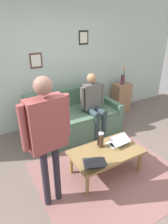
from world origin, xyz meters
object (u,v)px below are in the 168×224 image
coffee_table (106,153)px  side_shelf (121,97)px  laptop_center (118,142)px  french_press (101,140)px  person_standing (47,130)px  person_seated (93,101)px  flower_vase (123,78)px  couch (74,119)px  laptop_left (94,163)px

coffee_table → side_shelf: side_shelf is taller
laptop_center → french_press: bearing=-14.6°
person_standing → person_seated: 1.90m
french_press → flower_vase: (-1.73, -1.58, 0.34)m
laptop_center → french_press: (0.29, -0.08, 0.09)m
laptop_center → person_seated: 1.12m
couch → laptop_left: couch is taller
laptop_center → flower_vase: flower_vase is taller
person_standing → flower_vase: bearing=-145.4°
side_shelf → french_press: bearing=42.6°
coffee_table → couch: bearing=-95.5°
laptop_center → person_seated: (-0.19, -1.06, 0.28)m
couch → laptop_center: couch is taller
flower_vase → coffee_table: bearing=45.1°
flower_vase → person_seated: bearing=25.5°
coffee_table → laptop_left: bearing=28.3°
couch → flower_vase: (-1.59, -0.37, 0.58)m
person_standing → person_seated: (-1.40, -1.23, -0.37)m
french_press → laptop_left: bearing=44.4°
coffee_table → french_press: (0.01, -0.14, 0.17)m
person_seated → flower_vase: bearing=-154.5°
french_press → side_shelf: side_shelf is taller
side_shelf → person_standing: size_ratio=0.43×
laptop_center → side_shelf: size_ratio=0.46×
laptop_center → flower_vase: size_ratio=0.78×
flower_vase → french_press: bearing=42.5°
person_standing → laptop_center: bearing=-172.3°
laptop_left → side_shelf: 2.80m
side_shelf → person_standing: bearing=34.6°
laptop_center → person_standing: 1.38m
side_shelf → person_seated: bearing=25.6°
person_standing → person_seated: bearing=-138.7°
person_seated → person_standing: bearing=41.3°
person_seated → laptop_left: bearing=58.3°
couch → person_standing: bearing=54.0°
coffee_table → person_standing: bearing=6.3°
coffee_table → flower_vase: size_ratio=2.47×
couch → flower_vase: 1.73m
side_shelf → person_standing: person_standing is taller
laptop_left → laptop_center: bearing=-158.3°
laptop_left → french_press: bearing=-135.6°
coffee_table → laptop_left: (0.34, 0.18, 0.09)m
french_press → side_shelf: size_ratio=0.38×
laptop_left → side_shelf: (-2.05, -1.91, -0.09)m
french_press → person_seated: bearing=-115.9°
laptop_left → flower_vase: size_ratio=1.00×
laptop_left → laptop_center: (-0.62, -0.24, -0.01)m
person_standing → laptop_left: bearing=172.2°
coffee_table → person_seated: (-0.47, -1.13, 0.36)m
french_press → person_standing: size_ratio=0.16×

